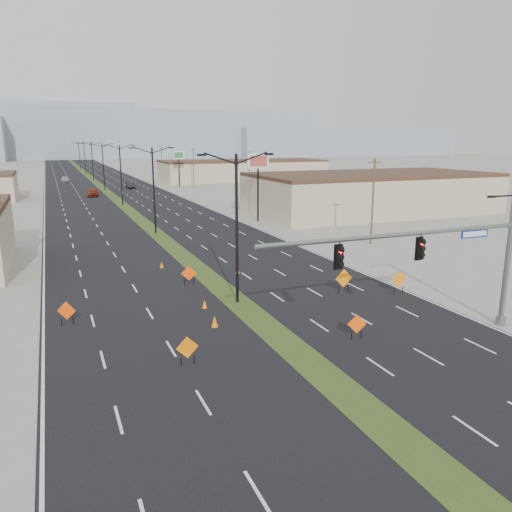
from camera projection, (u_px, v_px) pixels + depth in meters
name	position (u px, v px, depth m)	size (l,w,h in m)	color
ground	(326.00, 378.00, 23.38)	(600.00, 600.00, 0.00)	gray
road_surface	(103.00, 189.00, 113.39)	(25.00, 400.00, 0.02)	black
median_strip	(103.00, 189.00, 113.39)	(2.00, 400.00, 0.04)	#273F16
building_se_near	(371.00, 194.00, 75.88)	(36.00, 18.00, 5.50)	#C4B38C
building_se_far	(243.00, 171.00, 135.93)	(44.00, 16.00, 5.00)	#C4B38C
mesa_center	(135.00, 134.00, 305.07)	(220.00, 50.00, 28.00)	#8595A5
mesa_east	(340.00, 142.00, 349.19)	(160.00, 50.00, 18.00)	#8595A5
mesa_backdrop	(10.00, 131.00, 296.63)	(140.00, 50.00, 32.00)	#8595A5
signal_mast	(447.00, 254.00, 27.26)	(16.30, 0.60, 8.00)	slate
streetlight_0	(237.00, 224.00, 32.94)	(5.15, 0.24, 10.02)	black
streetlight_1	(154.00, 188.00, 58.15)	(5.15, 0.24, 10.02)	black
streetlight_2	(121.00, 173.00, 83.35)	(5.15, 0.24, 10.02)	black
streetlight_3	(103.00, 165.00, 108.55)	(5.15, 0.24, 10.02)	black
streetlight_4	(92.00, 160.00, 133.76)	(5.15, 0.24, 10.02)	black
streetlight_5	(85.00, 157.00, 158.96)	(5.15, 0.24, 10.02)	black
streetlight_6	(79.00, 155.00, 184.16)	(5.15, 0.24, 10.02)	black
utility_pole_0	(373.00, 200.00, 52.24)	(1.60, 0.20, 9.00)	#4C3823
utility_pole_1	(250.00, 177.00, 83.74)	(1.60, 0.20, 9.00)	#4C3823
utility_pole_2	(194.00, 167.00, 115.25)	(1.60, 0.20, 9.00)	#4C3823
utility_pole_3	(162.00, 161.00, 146.75)	(1.60, 0.20, 9.00)	#4C3823
car_left	(93.00, 192.00, 97.63)	(1.91, 4.75, 1.62)	maroon
car_mid	(130.00, 185.00, 113.80)	(1.54, 4.41, 1.45)	black
car_far	(65.00, 179.00, 130.80)	(1.91, 4.70, 1.36)	#9EA1A7
construction_sign_0	(67.00, 312.00, 29.73)	(1.04, 0.50, 1.50)	#F54005
construction_sign_1	(187.00, 349.00, 24.46)	(1.14, 0.05, 1.51)	orange
construction_sign_2	(189.00, 274.00, 37.94)	(1.15, 0.24, 1.55)	#FF4405
construction_sign_3	(357.00, 325.00, 27.69)	(1.06, 0.33, 1.45)	#FF5205
construction_sign_4	(344.00, 279.00, 36.00)	(1.35, 0.11, 1.80)	orange
construction_sign_5	(399.00, 280.00, 35.83)	(1.30, 0.26, 1.75)	orange
cone_0	(215.00, 322.00, 29.62)	(0.41, 0.41, 0.69)	orange
cone_1	(205.00, 304.00, 32.93)	(0.33, 0.33, 0.56)	orange
cone_2	(237.00, 270.00, 41.43)	(0.39, 0.39, 0.65)	orange
cone_3	(162.00, 265.00, 43.24)	(0.34, 0.34, 0.57)	orange
pole_sign_east_near	(258.00, 166.00, 66.36)	(2.99, 0.62, 9.10)	black
pole_sign_east_far	(179.00, 158.00, 116.29)	(2.72, 0.79, 8.27)	black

